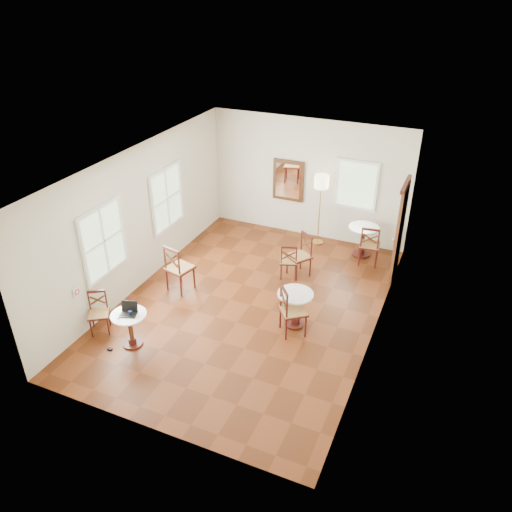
{
  "coord_description": "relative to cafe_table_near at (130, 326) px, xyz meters",
  "views": [
    {
      "loc": [
        3.5,
        -7.73,
        6.0
      ],
      "look_at": [
        0.0,
        0.3,
        1.0
      ],
      "focal_mm": 35.45,
      "sensor_mm": 36.0,
      "label": 1
    }
  ],
  "objects": [
    {
      "name": "power_adapter",
      "position": [
        -0.28,
        -0.3,
        -0.4
      ],
      "size": [
        0.09,
        0.05,
        0.03
      ],
      "primitive_type": "cube",
      "color": "black",
      "rests_on": "ground"
    },
    {
      "name": "chair_near_b",
      "position": [
        -0.79,
        0.11,
        -0.01
      ],
      "size": [
        0.52,
        0.52,
        0.81
      ],
      "rotation": [
        0.0,
        0.0,
        0.6
      ],
      "color": "#441711",
      "rests_on": "ground"
    },
    {
      "name": "chair_mid_b",
      "position": [
        2.54,
        1.49,
        0.08
      ],
      "size": [
        0.65,
        0.65,
        1.0
      ],
      "rotation": [
        0.0,
        0.0,
        2.23
      ],
      "color": "#441711",
      "rests_on": "ground"
    },
    {
      "name": "navy_mug",
      "position": [
        0.05,
        0.01,
        0.3
      ],
      "size": [
        0.11,
        0.07,
        0.08
      ],
      "color": "black",
      "rests_on": "cafe_table_near"
    },
    {
      "name": "chair_near_a",
      "position": [
        -0.14,
        1.92,
        0.12
      ],
      "size": [
        0.6,
        0.6,
        1.08
      ],
      "rotation": [
        0.0,
        0.0,
        2.91
      ],
      "color": "#441711",
      "rests_on": "ground"
    },
    {
      "name": "cafe_table_back",
      "position": [
        3.06,
        4.96,
        0.05
      ],
      "size": [
        0.71,
        0.71,
        0.75
      ],
      "color": "#441711",
      "rests_on": "ground"
    },
    {
      "name": "cafe_table_near",
      "position": [
        0.0,
        0.0,
        0.0
      ],
      "size": [
        0.64,
        0.64,
        0.67
      ],
      "color": "#441711",
      "rests_on": "ground"
    },
    {
      "name": "laptop",
      "position": [
        -0.01,
        0.03,
        0.31
      ],
      "size": [
        0.35,
        0.32,
        0.21
      ],
      "rotation": [
        0.0,
        0.0,
        0.31
      ],
      "color": "black",
      "rests_on": "cafe_table_near"
    },
    {
      "name": "cafe_table_mid",
      "position": [
        2.51,
        1.74,
        0.03
      ],
      "size": [
        0.68,
        0.68,
        0.72
      ],
      "color": "#441711",
      "rests_on": "ground"
    },
    {
      "name": "chair_mid_a",
      "position": [
        1.8,
        3.32,
        0.01
      ],
      "size": [
        0.5,
        0.5,
        0.85
      ],
      "rotation": [
        0.0,
        0.0,
        3.48
      ],
      "color": "#441711",
      "rests_on": "ground"
    },
    {
      "name": "floor_lamp",
      "position": [
        1.91,
        5.14,
        1.09
      ],
      "size": [
        0.35,
        0.35,
        1.78
      ],
      "color": "#BF8C3F",
      "rests_on": "ground"
    },
    {
      "name": "chair_back_a",
      "position": [
        3.29,
        4.62,
        0.07
      ],
      "size": [
        0.5,
        0.5,
        0.98
      ],
      "rotation": [
        0.0,
        0.0,
        3.25
      ],
      "color": "#441711",
      "rests_on": "ground"
    },
    {
      "name": "chair_back_b",
      "position": [
        1.99,
        3.53,
        0.07
      ],
      "size": [
        0.63,
        0.63,
        0.98
      ],
      "rotation": [
        0.0,
        0.0,
        -0.61
      ],
      "color": "#441711",
      "rests_on": "ground"
    },
    {
      "name": "water_glass",
      "position": [
        -0.08,
        -0.17,
        0.31
      ],
      "size": [
        0.06,
        0.06,
        0.1
      ],
      "primitive_type": "cylinder",
      "color": "white",
      "rests_on": "cafe_table_near"
    },
    {
      "name": "room_shell",
      "position": [
        1.41,
        2.26,
        1.47
      ],
      "size": [
        5.02,
        7.02,
        3.01
      ],
      "color": "silver",
      "rests_on": "ground"
    },
    {
      "name": "mouse",
      "position": [
        -0.11,
        0.05,
        0.28
      ],
      "size": [
        0.13,
        0.11,
        0.04
      ],
      "primitive_type": "ellipsoid",
      "rotation": [
        0.0,
        0.0,
        -0.41
      ],
      "color": "black",
      "rests_on": "cafe_table_near"
    },
    {
      "name": "ground",
      "position": [
        1.47,
        1.99,
        -0.42
      ],
      "size": [
        7.0,
        7.0,
        0.0
      ],
      "primitive_type": "plane",
      "color": "#602910",
      "rests_on": "ground"
    }
  ]
}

